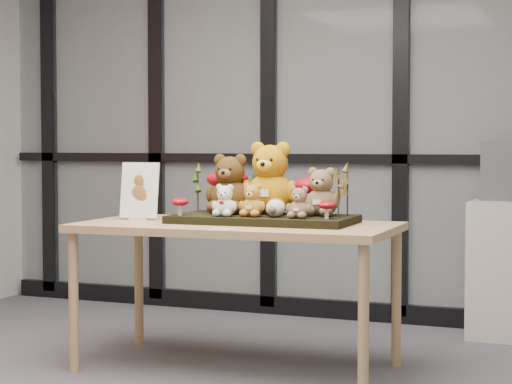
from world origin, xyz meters
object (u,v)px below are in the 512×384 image
at_px(bear_pooh_yellow, 270,174).
at_px(mushroom_back_right, 313,194).
at_px(bear_small_yellow, 252,198).
at_px(mushroom_front_left, 180,206).
at_px(mushroom_front_right, 327,209).
at_px(bear_tan_back, 321,189).
at_px(bear_white_bow, 225,199).
at_px(sign_holder, 139,193).
at_px(diorama_tray, 263,219).
at_px(bear_brown_medium, 230,181).
at_px(display_table, 237,236).
at_px(mushroom_back_left, 228,188).
at_px(bear_beige_small, 299,201).
at_px(plush_cream_hedgehog, 276,208).

bearing_deg(bear_pooh_yellow, mushroom_back_right, 5.09).
bearing_deg(bear_pooh_yellow, bear_small_yellow, -95.48).
bearing_deg(mushroom_front_left, mushroom_front_right, 4.89).
xyz_separation_m(bear_tan_back, bear_small_yellow, (-0.30, -0.17, -0.04)).
bearing_deg(bear_white_bow, sign_holder, 170.03).
height_order(diorama_tray, bear_brown_medium, bear_brown_medium).
bearing_deg(sign_holder, mushroom_front_right, -6.43).
bearing_deg(bear_small_yellow, bear_brown_medium, 138.89).
bearing_deg(display_table, bear_white_bow, -115.35).
bearing_deg(bear_small_yellow, mushroom_back_left, 132.25).
xyz_separation_m(bear_white_bow, bear_beige_small, (0.38, 0.03, -0.00)).
relative_size(display_table, bear_tan_back, 6.01).
xyz_separation_m(diorama_tray, plush_cream_hedgehog, (0.10, -0.09, 0.07)).
bearing_deg(bear_tan_back, mushroom_front_left, -162.20).
height_order(bear_pooh_yellow, bear_white_bow, bear_pooh_yellow).
relative_size(display_table, bear_beige_small, 9.42).
distance_m(diorama_tray, mushroom_back_right, 0.29).
bearing_deg(mushroom_back_right, bear_white_bow, -144.18).
distance_m(diorama_tray, bear_white_bow, 0.23).
bearing_deg(bear_brown_medium, bear_beige_small, -22.41).
bearing_deg(plush_cream_hedgehog, bear_white_bow, -171.16).
bearing_deg(sign_holder, bear_small_yellow, -7.83).
bearing_deg(mushroom_front_right, bear_white_bow, -176.05).
bearing_deg(mushroom_back_left, sign_holder, -151.65).
bearing_deg(mushroom_back_right, diorama_tray, -149.54).
xyz_separation_m(bear_beige_small, mushroom_back_right, (-0.01, 0.24, 0.02)).
bearing_deg(mushroom_back_right, bear_tan_back, -42.70).
distance_m(mushroom_back_left, mushroom_back_right, 0.49).
bearing_deg(mushroom_back_left, bear_pooh_yellow, -12.03).
height_order(bear_tan_back, bear_white_bow, bear_tan_back).
distance_m(diorama_tray, bear_pooh_yellow, 0.25).
bearing_deg(bear_tan_back, bear_beige_small, -107.46).
xyz_separation_m(bear_white_bow, mushroom_back_left, (-0.12, 0.30, 0.04)).
distance_m(diorama_tray, mushroom_front_left, 0.43).
relative_size(bear_pooh_yellow, bear_beige_small, 2.40).
xyz_separation_m(diorama_tray, mushroom_front_left, (-0.39, -0.17, 0.07)).
relative_size(display_table, bear_white_bow, 9.13).
height_order(bear_beige_small, mushroom_front_left, bear_beige_small).
height_order(plush_cream_hedgehog, mushroom_front_right, same).
bearing_deg(mushroom_back_right, bear_pooh_yellow, -173.29).
xyz_separation_m(display_table, bear_beige_small, (0.35, -0.05, 0.19)).
xyz_separation_m(bear_brown_medium, bear_small_yellow, (0.19, -0.16, -0.08)).
xyz_separation_m(bear_tan_back, bear_beige_small, (-0.05, -0.18, -0.05)).
bearing_deg(bear_small_yellow, mushroom_front_left, -171.88).
xyz_separation_m(mushroom_back_right, sign_holder, (-0.90, -0.19, -0.01)).
distance_m(bear_white_bow, mushroom_back_right, 0.46).
height_order(mushroom_back_left, mushroom_front_left, mushroom_back_left).
height_order(bear_tan_back, bear_small_yellow, bear_tan_back).
distance_m(display_table, bear_white_bow, 0.21).
bearing_deg(bear_tan_back, mushroom_front_right, -65.44).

